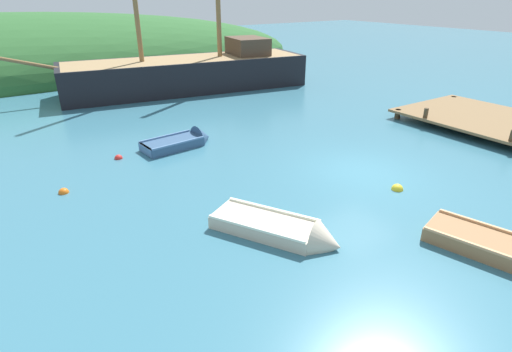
# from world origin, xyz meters

# --- Properties ---
(ground_plane) EXTENTS (120.00, 120.00, 0.00)m
(ground_plane) POSITION_xyz_m (0.00, 0.00, 0.00)
(ground_plane) COLOR teal
(dock) EXTENTS (5.58, 7.86, 1.51)m
(dock) POSITION_xyz_m (8.94, 0.00, 0.38)
(dock) COLOR olive
(dock) RESTS_ON ground
(sailing_ship) EXTENTS (18.21, 6.46, 13.13)m
(sailing_ship) POSITION_xyz_m (0.61, 15.53, 0.76)
(sailing_ship) COLOR black
(sailing_ship) RESTS_ON ground
(rowboat_outer_left) EXTENTS (2.05, 3.45, 1.21)m
(rowboat_outer_left) POSITION_xyz_m (-0.94, -5.56, 0.12)
(rowboat_outer_left) COLOR #9E7047
(rowboat_outer_left) RESTS_ON ground
(rowboat_center) EXTENTS (2.73, 3.65, 1.13)m
(rowboat_center) POSITION_xyz_m (-4.88, -1.79, 0.12)
(rowboat_center) COLOR beige
(rowboat_center) RESTS_ON ground
(rowboat_portside) EXTENTS (3.12, 1.48, 1.15)m
(rowboat_portside) POSITION_xyz_m (-4.21, 6.06, 0.12)
(rowboat_portside) COLOR #335175
(rowboat_portside) RESTS_ON ground
(buoy_yellow) EXTENTS (0.38, 0.38, 0.38)m
(buoy_yellow) POSITION_xyz_m (-0.12, -1.67, 0.00)
(buoy_yellow) COLOR yellow
(buoy_yellow) RESTS_ON ground
(buoy_red) EXTENTS (0.31, 0.31, 0.31)m
(buoy_red) POSITION_xyz_m (-6.93, 6.11, 0.00)
(buoy_red) COLOR red
(buoy_red) RESTS_ON ground
(buoy_orange) EXTENTS (0.33, 0.33, 0.33)m
(buoy_orange) POSITION_xyz_m (-9.26, 4.18, 0.00)
(buoy_orange) COLOR orange
(buoy_orange) RESTS_ON ground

